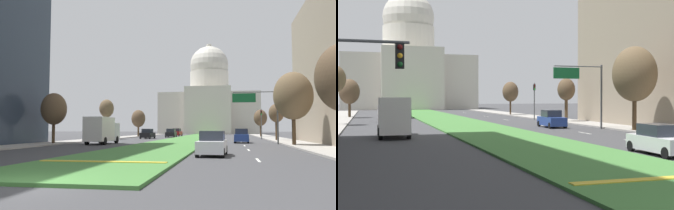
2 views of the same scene
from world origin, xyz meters
The scene contains 21 objects.
ground_plane centered at (0.00, 57.13, 0.00)m, with size 260.00×260.00×0.00m, color #3D3D3F.
grass_median centered at (0.00, 51.42, 0.07)m, with size 7.60×102.83×0.14m, color #427A38.
median_curb_nose centered at (0.00, 7.07, 0.16)m, with size 6.84×0.50×0.04m, color gold.
lane_dashes_right centered at (8.23, 44.81, 0.00)m, with size 0.16×72.12×0.01m.
sidewalk_left centered at (-14.66, 45.70, 0.07)m, with size 4.00×102.83×0.15m, color #9E9991.
sidewalk_right centered at (14.66, 45.70, 0.07)m, with size 4.00×102.83×0.15m, color #9E9991.
capitol_building centered at (0.00, 113.50, 11.54)m, with size 34.14×22.45×32.20m.
traffic_light_far_right centered at (12.16, 51.38, 3.31)m, with size 0.28×0.35×5.20m.
overhead_guide_sign centered at (10.36, 32.81, 4.64)m, with size 5.43×0.20×6.50m.
street_tree_left_mid centered at (-13.88, 27.88, 4.16)m, with size 3.02×3.02×6.08m.
street_tree_right_mid centered at (13.42, 28.57, 5.36)m, with size 4.13×4.13×7.97m.
street_tree_left_far centered at (-13.99, 46.34, 5.19)m, with size 2.47×2.47×6.83m.
street_tree_right_far centered at (13.70, 44.09, 4.10)m, with size 2.25×2.25×5.60m.
street_tree_left_distant centered at (-13.18, 64.67, 4.03)m, with size 3.09×3.09×5.99m.
street_tree_right_distant centered at (13.32, 66.08, 4.11)m, with size 2.79×2.79×5.88m.
sedan_lead_stopped centered at (5.40, 13.97, 0.80)m, with size 2.06×4.44×1.71m.
sedan_midblock centered at (8.21, 35.98, 0.86)m, with size 2.05×4.42×1.85m.
sedan_distant centered at (-8.08, 51.99, 0.84)m, with size 2.03×4.65×1.80m.
sedan_far_horizon centered at (-5.26, 61.37, 0.84)m, with size 2.02×4.22×1.81m.
sedan_very_far centered at (-5.76, 73.49, 0.86)m, with size 2.14×4.37×1.87m.
box_truck_delivery centered at (-8.40, 29.33, 1.68)m, with size 2.40×6.40×3.20m.
Camera 1 is at (6.49, -10.36, 1.89)m, focal length 37.16 mm.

